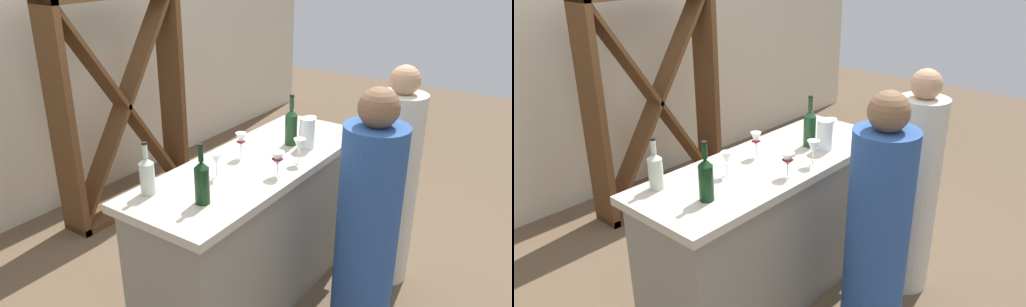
% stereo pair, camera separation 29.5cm
% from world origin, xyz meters
% --- Properties ---
extents(ground_plane, '(12.00, 12.00, 0.00)m').
position_xyz_m(ground_plane, '(0.00, 0.00, 0.00)').
color(ground_plane, brown).
extents(back_wall, '(8.00, 0.10, 2.80)m').
position_xyz_m(back_wall, '(0.00, 2.20, 1.40)').
color(back_wall, beige).
rests_on(back_wall, ground).
extents(bar_counter, '(1.81, 0.66, 0.98)m').
position_xyz_m(bar_counter, '(0.00, 0.00, 0.49)').
color(bar_counter, gray).
rests_on(bar_counter, ground).
extents(wine_rack, '(1.25, 0.28, 1.88)m').
position_xyz_m(wine_rack, '(0.39, 1.65, 0.94)').
color(wine_rack, brown).
rests_on(wine_rack, ground).
extents(wine_bottle_leftmost_clear_pale, '(0.08, 0.08, 0.29)m').
position_xyz_m(wine_bottle_leftmost_clear_pale, '(-0.68, 0.22, 1.09)').
color(wine_bottle_leftmost_clear_pale, '#B7C6B2').
rests_on(wine_bottle_leftmost_clear_pale, bar_counter).
extents(wine_bottle_second_left_dark_green, '(0.08, 0.08, 0.33)m').
position_xyz_m(wine_bottle_second_left_dark_green, '(-0.60, -0.08, 1.10)').
color(wine_bottle_second_left_dark_green, black).
rests_on(wine_bottle_second_left_dark_green, bar_counter).
extents(wine_bottle_center_olive_green, '(0.08, 0.08, 0.34)m').
position_xyz_m(wine_bottle_center_olive_green, '(0.36, -0.03, 1.11)').
color(wine_bottle_center_olive_green, '#193D1E').
rests_on(wine_bottle_center_olive_green, bar_counter).
extents(wine_glass_near_left, '(0.07, 0.07, 0.15)m').
position_xyz_m(wine_glass_near_left, '(0.13, -0.23, 1.09)').
color(wine_glass_near_left, white).
rests_on(wine_glass_near_left, bar_counter).
extents(wine_glass_near_center, '(0.08, 0.08, 0.15)m').
position_xyz_m(wine_glass_near_center, '(-0.10, -0.22, 1.08)').
color(wine_glass_near_center, white).
rests_on(wine_glass_near_center, bar_counter).
extents(wine_glass_near_right, '(0.08, 0.08, 0.16)m').
position_xyz_m(wine_glass_near_right, '(0.53, -0.08, 1.10)').
color(wine_glass_near_right, white).
rests_on(wine_glass_near_right, bar_counter).
extents(wine_glass_far_left, '(0.07, 0.07, 0.15)m').
position_xyz_m(wine_glass_far_left, '(-0.31, 0.05, 1.08)').
color(wine_glass_far_left, white).
rests_on(wine_glass_far_left, bar_counter).
extents(wine_glass_far_center, '(0.07, 0.07, 0.16)m').
position_xyz_m(wine_glass_far_center, '(-0.01, 0.11, 1.09)').
color(wine_glass_far_center, white).
rests_on(wine_glass_far_center, bar_counter).
extents(water_pitcher, '(0.10, 0.10, 0.20)m').
position_xyz_m(water_pitcher, '(0.37, -0.14, 1.08)').
color(water_pitcher, silver).
rests_on(water_pitcher, bar_counter).
extents(person_left_guest, '(0.43, 0.43, 1.53)m').
position_xyz_m(person_left_guest, '(0.12, -0.70, 0.70)').
color(person_left_guest, '#284C8C').
rests_on(person_left_guest, ground).
extents(person_center_guest, '(0.41, 0.41, 1.53)m').
position_xyz_m(person_center_guest, '(0.70, -0.63, 0.71)').
color(person_center_guest, beige).
rests_on(person_center_guest, ground).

